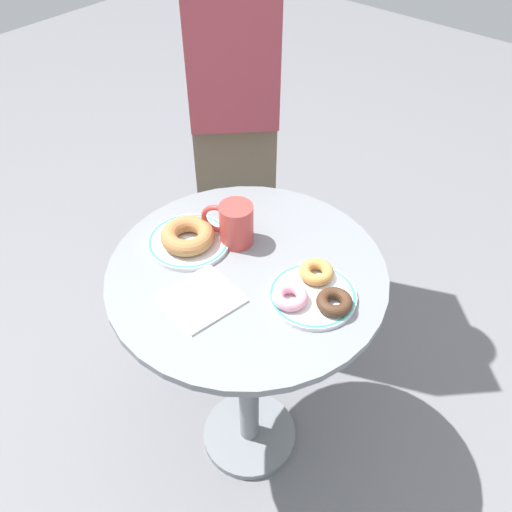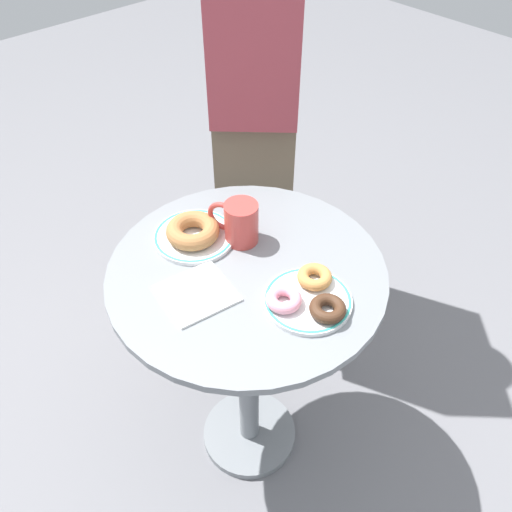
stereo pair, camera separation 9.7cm
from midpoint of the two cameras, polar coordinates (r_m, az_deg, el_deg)
ground_plane at (r=1.74m, az=-2.37°, el=-18.79°), size 7.00×7.00×0.02m
cafe_table at (r=1.30m, az=-3.04°, el=-7.96°), size 0.60×0.60×0.72m
plate_left at (r=1.22m, az=-9.42°, el=1.50°), size 0.19×0.19×0.01m
plate_right at (r=1.09m, az=3.50°, el=-4.32°), size 0.18×0.18×0.01m
donut_cinnamon at (r=1.20m, az=-9.60°, el=2.05°), size 0.17×0.17×0.04m
donut_chocolate at (r=1.06m, az=5.74°, el=-4.99°), size 0.10×0.10×0.02m
donut_old_fashioned at (r=1.11m, az=3.96°, el=-1.80°), size 0.08×0.08×0.02m
donut_pink_frosted at (r=1.06m, az=1.02°, el=-4.44°), size 0.10×0.10×0.02m
paper_napkin at (r=1.10m, az=-8.38°, el=-4.58°), size 0.15×0.16×0.01m
coffee_mug at (r=1.18m, az=-4.67°, el=3.35°), size 0.12×0.08×0.10m
person_figure at (r=1.57m, az=-4.49°, el=16.35°), size 0.46×0.46×1.67m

